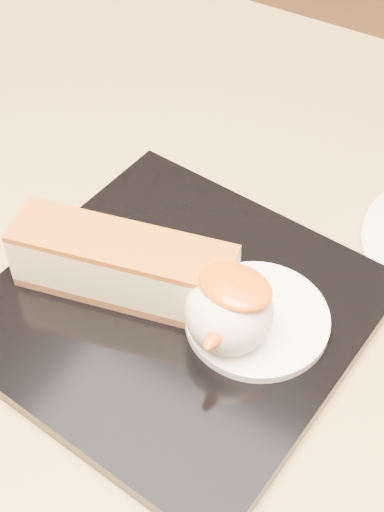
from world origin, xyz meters
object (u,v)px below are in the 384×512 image
Objects in this scene: table at (141,429)px; dessert_plate at (176,311)px; cheesecake at (123,266)px; ice_cream_scoop at (229,312)px.

dessert_plate is (0.03, 0.01, 0.16)m from table.
table is at bearing -66.71° from cheesecake.
cheesecake is (-0.04, -0.01, 0.03)m from dessert_plate.
table is at bearing -155.19° from dessert_plate.
dessert_plate is 0.05m from cheesecake.
ice_cream_scoop reaches higher than dessert_plate.
table is 3.64× the size of dessert_plate.
table is 15.21× the size of ice_cream_scoop.
dessert_plate reaches higher than table.
ice_cream_scoop is at bearing 6.90° from table.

